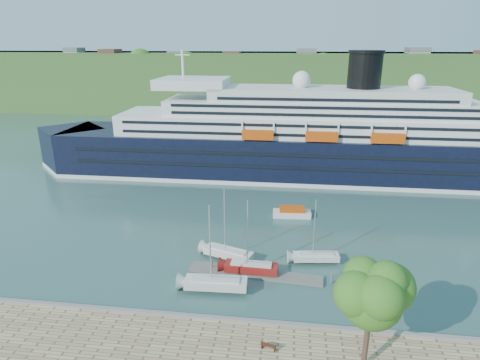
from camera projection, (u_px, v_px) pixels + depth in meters
name	position (u px, v px, depth m)	size (l,w,h in m)	color
ground	(235.00, 327.00, 42.19)	(400.00, 400.00, 0.00)	#2A4B45
far_hillside	(281.00, 82.00, 174.18)	(400.00, 50.00, 24.00)	#2C4F1F
quay_coping	(235.00, 319.00, 41.62)	(220.00, 0.50, 0.30)	slate
cruise_ship	(300.00, 115.00, 86.03)	(120.10, 17.49, 26.97)	black
park_bench	(269.00, 345.00, 37.65)	(1.48, 0.61, 0.95)	#402212
promenade_tree	(370.00, 312.00, 33.95)	(6.99, 6.99, 11.57)	#256019
floating_pontoon	(255.00, 274.00, 51.59)	(17.27, 2.11, 0.38)	slate
sailboat_white_near	(215.00, 252.00, 46.59)	(8.25, 2.29, 10.66)	silver
sailboat_red	(252.00, 240.00, 50.26)	(7.54, 2.10, 9.74)	maroon
sailboat_white_far	(318.00, 234.00, 53.10)	(6.78, 1.88, 8.76)	silver
tender_launch	(292.00, 212.00, 68.62)	(6.48, 2.22, 1.79)	#C3440B
sailboat_extra	(228.00, 227.00, 53.72)	(7.62, 2.12, 9.85)	silver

